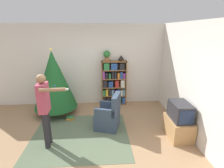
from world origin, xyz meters
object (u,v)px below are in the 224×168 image
(potted_plant, at_px, (107,55))
(table_lamp, at_px, (121,58))
(armchair, at_px, (109,116))
(standing_person, at_px, (45,105))
(christmas_tree, at_px, (54,80))
(bookshelf, at_px, (114,83))
(television, at_px, (180,111))

(potted_plant, distance_m, table_lamp, 0.46)
(armchair, bearing_deg, standing_person, -47.64)
(armchair, distance_m, standing_person, 1.60)
(potted_plant, bearing_deg, armchair, -90.76)
(christmas_tree, xyz_separation_m, armchair, (1.52, -0.92, -0.72))
(bookshelf, xyz_separation_m, standing_person, (-1.57, -2.11, 0.21))
(christmas_tree, bearing_deg, bookshelf, 17.89)
(standing_person, bearing_deg, television, 89.96)
(bookshelf, bearing_deg, television, -55.70)
(television, height_order, armchair, armchair)
(christmas_tree, relative_size, table_lamp, 9.70)
(bookshelf, height_order, potted_plant, potted_plant)
(table_lamp, bearing_deg, television, -60.63)
(armchair, bearing_deg, christmas_tree, -104.04)
(television, distance_m, table_lamp, 2.46)
(christmas_tree, relative_size, standing_person, 1.22)
(christmas_tree, relative_size, potted_plant, 5.90)
(bookshelf, height_order, standing_person, standing_person)
(television, height_order, standing_person, standing_person)
(television, distance_m, armchair, 1.70)
(bookshelf, height_order, armchair, bookshelf)
(bookshelf, relative_size, christmas_tree, 0.76)
(christmas_tree, xyz_separation_m, potted_plant, (1.54, 0.57, 0.61))
(christmas_tree, bearing_deg, standing_person, -83.20)
(christmas_tree, height_order, armchair, christmas_tree)
(television, bearing_deg, bookshelf, 124.30)
(television, bearing_deg, standing_person, -177.51)
(television, relative_size, potted_plant, 1.85)
(armchair, xyz_separation_m, standing_person, (-1.33, -0.62, 0.62))
(christmas_tree, bearing_deg, armchair, -31.29)
(standing_person, bearing_deg, potted_plant, 144.93)
(television, height_order, table_lamp, table_lamp)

